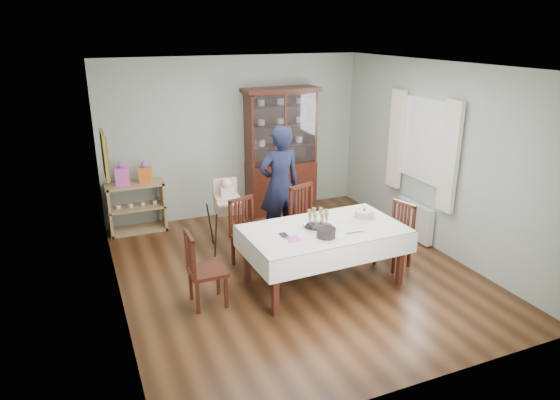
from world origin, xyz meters
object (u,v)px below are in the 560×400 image
chair_far_left (250,246)px  gift_bag_pink (122,175)px  dining_table (323,255)px  woman (280,185)px  chair_end_right (393,248)px  high_chair (228,221)px  champagne_tray (318,222)px  chair_end_left (206,283)px  gift_bag_orange (145,173)px  sideboard (137,207)px  chair_far_right (309,235)px  birthday_cake (364,214)px  china_cabinet (281,149)px

chair_far_left → gift_bag_pink: gift_bag_pink is taller
dining_table → woman: size_ratio=1.13×
chair_end_right → high_chair: size_ratio=0.82×
chair_far_left → high_chair: (-0.10, 0.68, 0.14)m
dining_table → champagne_tray: champagne_tray is taller
chair_end_left → gift_bag_orange: bearing=5.5°
dining_table → champagne_tray: 0.45m
sideboard → chair_end_left: chair_end_left is taller
chair_far_right → birthday_cake: chair_far_right is taller
sideboard → champagne_tray: size_ratio=2.42×
woman → gift_bag_pink: 2.46m
china_cabinet → high_chair: size_ratio=2.02×
dining_table → chair_end_left: size_ratio=2.20×
woman → gift_bag_pink: bearing=-33.8°
dining_table → gift_bag_pink: (-2.12, 2.69, 0.59)m
china_cabinet → champagne_tray: china_cabinet is taller
woman → gift_bag_pink: size_ratio=4.67×
dining_table → sideboard: 3.33m
sideboard → woman: (1.94, -1.28, 0.50)m
chair_end_left → chair_end_right: bearing=-90.2°
chair_end_right → high_chair: bearing=-142.3°
gift_bag_orange → gift_bag_pink: bearing=180.0°
dining_table → china_cabinet: size_ratio=0.94×
china_cabinet → chair_far_right: 2.07m
gift_bag_pink → chair_end_left: bearing=-76.9°
birthday_cake → gift_bag_orange: 3.54m
woman → high_chair: bearing=-10.2°
chair_far_left → birthday_cake: birthday_cake is taller
chair_end_left → chair_end_right: 2.64m
chair_far_right → chair_end_left: bearing=-174.2°
high_chair → champagne_tray: (0.73, -1.47, 0.41)m
chair_far_left → chair_far_right: (0.90, -0.03, 0.02)m
dining_table → china_cabinet: 2.84m
sideboard → china_cabinet: bearing=-0.5°
woman → dining_table: bearing=87.3°
chair_far_left → gift_bag_orange: gift_bag_orange is taller
champagne_tray → sideboard: bearing=125.3°
china_cabinet → chair_end_right: size_ratio=2.46×
sideboard → chair_far_right: size_ratio=0.88×
chair_end_left → champagne_tray: 1.55m
sideboard → high_chair: size_ratio=0.84×
china_cabinet → chair_end_right: china_cabinet is taller
chair_end_right → gift_bag_orange: gift_bag_orange is taller
high_chair → woman: bearing=-2.2°
woman → sideboard: bearing=-36.4°
chair_end_right → gift_bag_orange: size_ratio=2.46×
chair_far_right → birthday_cake: size_ratio=3.57×
chair_end_left → high_chair: bearing=-26.5°
sideboard → high_chair: (1.16, -1.18, 0.02)m
birthday_cake → high_chair: bearing=135.2°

